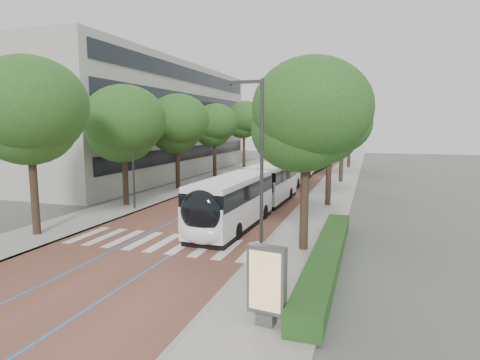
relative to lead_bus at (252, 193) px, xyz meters
name	(u,v)px	position (x,y,z in m)	size (l,w,h in m)	color
ground	(151,248)	(-2.88, -8.95, -1.63)	(160.00, 160.00, 0.00)	#51544C
road	(293,169)	(-2.88, 31.05, -1.62)	(11.00, 140.00, 0.02)	brown
sidewalk_left	(244,167)	(-10.38, 31.05, -1.57)	(4.00, 140.00, 0.12)	gray
sidewalk_right	(345,171)	(4.62, 31.05, -1.57)	(4.00, 140.00, 0.12)	gray
kerb_left	(256,167)	(-8.48, 31.05, -1.57)	(0.20, 140.00, 0.14)	gray
kerb_right	(332,170)	(2.72, 31.05, -1.57)	(0.20, 140.00, 0.14)	gray
zebra_crossing	(163,242)	(-2.68, -7.95, -1.60)	(10.55, 3.60, 0.01)	silver
lane_line_left	(282,169)	(-4.48, 31.05, -1.60)	(0.12, 126.00, 0.01)	blue
lane_line_right	(304,169)	(-1.28, 31.05, -1.60)	(0.12, 126.00, 0.01)	blue
office_building	(129,120)	(-22.36, 19.05, 5.37)	(18.11, 40.00, 14.00)	#9C9890
hedge	(327,256)	(6.22, -8.95, -1.11)	(1.20, 14.00, 0.80)	#173D15
streetlight_near	(257,166)	(3.74, -11.95, 3.19)	(1.82, 0.20, 8.00)	#323235
streetlight_far	(326,141)	(3.74, 13.05, 3.19)	(1.82, 0.20, 8.00)	#323235
lamp_post_left	(133,156)	(-8.98, -0.95, 2.49)	(0.14, 0.14, 8.00)	#323235
trees_left	(192,124)	(-10.38, 12.67, 4.84)	(6.33, 60.81, 9.59)	black
trees_right	(338,127)	(4.82, 12.96, 4.59)	(6.00, 47.90, 9.09)	black
lead_bus	(252,193)	(0.00, 0.00, 0.00)	(3.03, 18.46, 3.20)	black
bus_queued_0	(292,169)	(-0.22, 16.62, 0.00)	(2.66, 12.42, 3.20)	silver
bus_queued_1	(311,160)	(0.00, 29.19, 0.00)	(3.25, 12.52, 3.20)	silver
bus_queued_2	(320,154)	(-0.27, 41.82, 0.00)	(2.80, 12.45, 3.20)	silver
bus_queued_3	(330,149)	(0.09, 55.92, 0.00)	(2.72, 12.44, 3.20)	silver
ad_panel	(267,283)	(4.97, -15.18, -0.16)	(1.27, 0.55, 2.57)	#59595B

